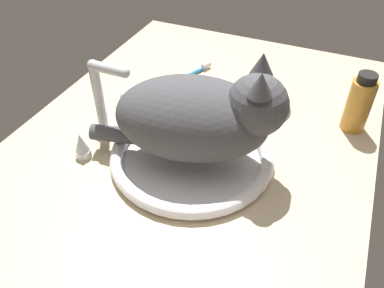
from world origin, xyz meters
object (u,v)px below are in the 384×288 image
Objects in this scene: cat at (204,116)px; amber_bottle at (359,104)px; sink_basin at (192,155)px; faucet at (103,109)px; toothbrush at (186,76)px.

cat is 34.77cm from amber_bottle.
cat reaches higher than sink_basin.
cat reaches higher than amber_bottle.
faucet reaches higher than toothbrush.
cat is 2.21× the size of toothbrush.
amber_bottle reaches higher than sink_basin.
faucet is 1.11× the size of toothbrush.
faucet is 53.05cm from amber_bottle.
cat is (0.52, -21.82, 4.00)cm from faucet.
faucet reaches higher than amber_bottle.
toothbrush is (27.46, 15.88, -10.24)cm from cat.
faucet is 22.19cm from cat.
amber_bottle is (23.38, -47.61, -0.56)cm from faucet.
faucet is at bearing 116.16° from amber_bottle.
faucet is at bearing 168.00° from toothbrush.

